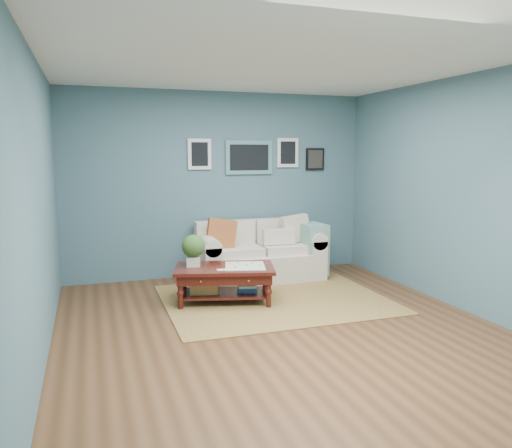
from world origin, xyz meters
name	(u,v)px	position (x,y,z in m)	size (l,w,h in m)	color
room_shell	(280,199)	(0.01, 0.06, 1.36)	(5.00, 5.02, 2.70)	brown
area_rug	(275,299)	(0.31, 0.99, 0.01)	(2.70, 2.16, 0.01)	brown
loveseat	(264,253)	(0.54, 2.02, 0.38)	(1.82, 0.83, 0.94)	beige
coffee_table	(219,273)	(-0.37, 1.11, 0.37)	(1.33, 0.98, 0.83)	black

